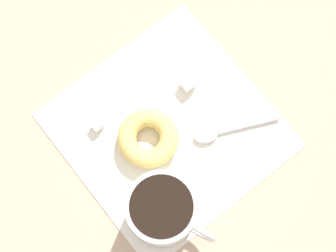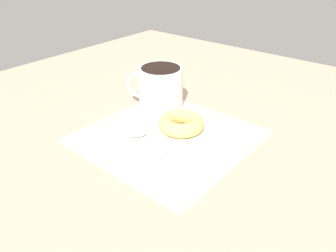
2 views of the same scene
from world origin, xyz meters
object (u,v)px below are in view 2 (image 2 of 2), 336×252
object	(u,v)px
coffee_cup	(160,87)
sugar_cube_extra	(159,153)
donut	(183,124)
spoon	(129,136)
sugar_cube	(222,128)

from	to	relation	value
coffee_cup	sugar_cube_extra	xyz separation A→B (cm)	(-15.07, -12.46, -3.76)
donut	sugar_cube_extra	bearing A→B (deg)	-166.38
spoon	sugar_cube	distance (cm)	17.76
coffee_cup	sugar_cube_extra	distance (cm)	19.91
coffee_cup	sugar_cube	size ratio (longest dim) A/B	8.85
donut	sugar_cube	xyz separation A→B (cm)	(4.48, -6.02, -0.69)
donut	spoon	size ratio (longest dim) A/B	0.72
spoon	sugar_cube_extra	bearing A→B (deg)	-99.51
sugar_cube	sugar_cube_extra	world-z (taller)	sugar_cube_extra
sugar_cube	sugar_cube_extra	distance (cm)	14.84
sugar_cube_extra	spoon	bearing A→B (deg)	80.49
spoon	sugar_cube_extra	xyz separation A→B (cm)	(-1.43, -8.51, 0.51)
coffee_cup	donut	world-z (taller)	coffee_cup
donut	spoon	xyz separation A→B (cm)	(-8.48, 6.11, -0.99)
coffee_cup	spoon	xyz separation A→B (cm)	(-13.64, -3.95, -4.27)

